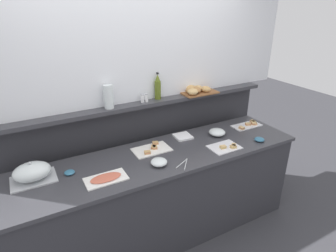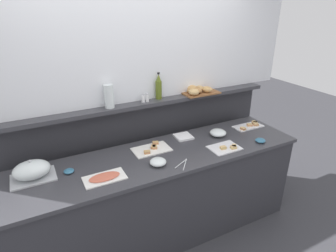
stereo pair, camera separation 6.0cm
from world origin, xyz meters
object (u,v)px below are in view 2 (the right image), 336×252
Objects in this scene: glass_bowl_large at (218,133)px; cold_cuts_platter at (105,178)px; condiment_bowl_dark at (260,140)px; condiment_bowl_red at (69,171)px; sandwich_platter_front at (226,148)px; glass_bowl_medium at (158,162)px; sandwich_platter_side at (152,149)px; sandwich_platter_rear at (249,126)px; serving_tongs at (183,164)px; salt_shaker at (143,98)px; serving_cloche at (32,171)px; napkin_stack at (183,137)px; bread_basket at (198,90)px; pepper_shaker at (147,97)px; water_carafe at (109,96)px; olive_oil_bottle at (159,87)px.

cold_cuts_platter is at bearing -170.01° from glass_bowl_large.
condiment_bowl_dark is 1.20× the size of condiment_bowl_red.
glass_bowl_medium reaches higher than sandwich_platter_front.
sandwich_platter_front is 0.83× the size of sandwich_platter_side.
cold_cuts_platter is (-1.74, -0.25, -0.00)m from sandwich_platter_rear.
condiment_bowl_dark is at bearing -18.77° from sandwich_platter_side.
sandwich_platter_side is 2.09× the size of serving_tongs.
serving_tongs is (0.20, -0.09, -0.02)m from glass_bowl_medium.
cold_cuts_platter is at bearing -135.26° from salt_shaker.
serving_cloche is (-1.69, 0.31, 0.06)m from sandwich_platter_front.
cold_cuts_platter is at bearing 171.34° from serving_tongs.
napkin_stack is (-0.64, 0.45, -0.01)m from condiment_bowl_dark.
glass_bowl_medium reaches higher than condiment_bowl_red.
sandwich_platter_front is 0.74× the size of bread_basket.
sandwich_platter_rear is 3.94× the size of pepper_shaker.
pepper_shaker reaches higher than cold_cuts_platter.
water_carafe reaches higher than serving_tongs.
bread_basket is (1.24, 0.58, 0.40)m from cold_cuts_platter.
condiment_bowl_red is 0.96m from serving_tongs.
sandwich_platter_rear is 3.94× the size of salt_shaker.
pepper_shaker is at bearing 178.94° from bread_basket.
sandwich_platter_side is 4.08× the size of pepper_shaker.
napkin_stack is (-0.34, 0.13, -0.02)m from glass_bowl_large.
bread_basket reaches higher than condiment_bowl_dark.
cold_cuts_platter is 2.31× the size of glass_bowl_medium.
sandwich_platter_rear is at bearing -0.62° from sandwich_platter_side.
sandwich_platter_front is at bearing -49.87° from pepper_shaker.
condiment_bowl_red is (-1.81, 0.31, -0.00)m from condiment_bowl_dark.
sandwich_platter_front is 0.29m from glass_bowl_large.
glass_bowl_large is 1.19× the size of glass_bowl_medium.
glass_bowl_medium is at bearing -163.90° from glass_bowl_large.
condiment_bowl_dark is 0.37× the size of olive_oil_bottle.
glass_bowl_large is 2.04× the size of condiment_bowl_red.
condiment_bowl_red is at bearing 170.31° from condiment_bowl_dark.
bread_basket is (1.75, 0.32, 0.33)m from serving_cloche.
cold_cuts_platter is 0.58m from serving_cloche.
napkin_stack is 0.43× the size of bread_basket.
serving_tongs is at bearing -8.66° from cold_cuts_platter.
salt_shaker is 0.64m from bread_basket.
condiment_bowl_dark is at bearing -4.24° from glass_bowl_medium.
glass_bowl_medium reaches higher than sandwich_platter_rear.
condiment_bowl_red is 0.50× the size of napkin_stack.
condiment_bowl_dark is 1.25m from salt_shaker.
serving_cloche is 1.02m from glass_bowl_medium.
sandwich_platter_front is 0.71m from sandwich_platter_side.
condiment_bowl_dark is (1.57, -0.09, 0.01)m from cold_cuts_platter.
olive_oil_bottle reaches higher than sandwich_platter_side.
cold_cuts_platter is 0.98× the size of serving_cloche.
water_carafe reaches higher than sandwich_platter_rear.
napkin_stack is 0.75× the size of water_carafe.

